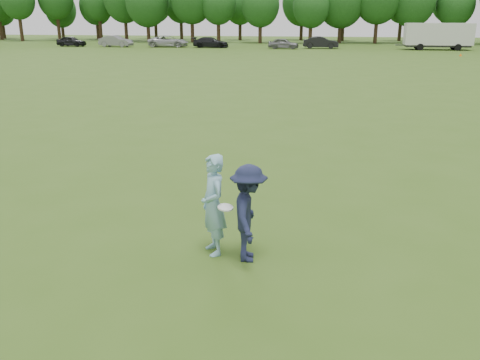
% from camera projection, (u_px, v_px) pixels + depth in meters
% --- Properties ---
extents(ground, '(200.00, 200.00, 0.00)m').
position_uv_depth(ground, '(267.00, 258.00, 9.01)').
color(ground, '#385819').
rests_on(ground, ground).
extents(thrower, '(0.72, 0.80, 1.83)m').
position_uv_depth(thrower, '(213.00, 205.00, 8.93)').
color(thrower, '#83B7CA').
rests_on(thrower, ground).
extents(defender, '(0.77, 1.18, 1.72)m').
position_uv_depth(defender, '(249.00, 213.00, 8.70)').
color(defender, '#1B213D').
rests_on(defender, ground).
extents(car_a, '(4.25, 2.14, 1.39)m').
position_uv_depth(car_a, '(71.00, 41.00, 70.00)').
color(car_a, black).
rests_on(car_a, ground).
extents(car_b, '(4.70, 2.06, 1.50)m').
position_uv_depth(car_b, '(116.00, 41.00, 68.99)').
color(car_b, slate).
rests_on(car_b, ground).
extents(car_c, '(5.58, 2.92, 1.50)m').
position_uv_depth(car_c, '(168.00, 41.00, 68.60)').
color(car_c, '#AEAEB3').
rests_on(car_c, ground).
extents(car_d, '(4.72, 1.95, 1.36)m').
position_uv_depth(car_d, '(211.00, 42.00, 67.30)').
color(car_d, black).
rests_on(car_d, ground).
extents(car_e, '(4.00, 1.83, 1.33)m').
position_uv_depth(car_e, '(284.00, 43.00, 64.94)').
color(car_e, slate).
rests_on(car_e, ground).
extents(car_f, '(4.56, 1.62, 1.50)m').
position_uv_depth(car_f, '(321.00, 43.00, 65.62)').
color(car_f, black).
rests_on(car_f, ground).
extents(field_cone, '(0.28, 0.28, 0.30)m').
position_uv_depth(field_cone, '(461.00, 55.00, 53.44)').
color(field_cone, orange).
rests_on(field_cone, ground).
extents(disc_in_play, '(0.32, 0.32, 0.07)m').
position_uv_depth(disc_in_play, '(225.00, 207.00, 8.64)').
color(disc_in_play, white).
rests_on(disc_in_play, ground).
extents(cargo_trailer, '(9.00, 2.75, 3.20)m').
position_uv_depth(cargo_trailer, '(438.00, 35.00, 62.57)').
color(cargo_trailer, silver).
rests_on(cargo_trailer, ground).
extents(treeline, '(130.35, 18.39, 11.74)m').
position_uv_depth(treeline, '(341.00, 1.00, 78.80)').
color(treeline, '#332114').
rests_on(treeline, ground).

